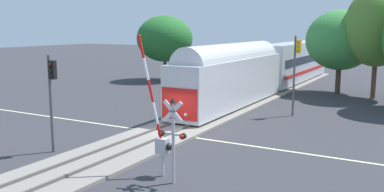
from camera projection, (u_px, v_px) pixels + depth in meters
name	position (u px, v px, depth m)	size (l,w,h in m)	color
ground_plane	(166.00, 134.00, 27.25)	(220.00, 220.00, 0.00)	#333338
road_centre_stripe	(166.00, 133.00, 27.25)	(44.00, 0.20, 0.01)	beige
railway_track	(166.00, 132.00, 27.23)	(4.40, 80.00, 0.32)	gray
commuter_train	(267.00, 67.00, 43.37)	(3.04, 38.12, 5.16)	silver
crossing_gate_near	(160.00, 133.00, 19.21)	(1.80, 0.40, 6.49)	#B7B7BC
crossing_signal_mast	(173.00, 132.00, 18.19)	(1.36, 0.44, 3.82)	#B2B2B7
traffic_signal_far_side	(296.00, 63.00, 31.94)	(0.53, 0.38, 6.16)	#4C4C51
traffic_signal_median	(52.00, 88.00, 22.59)	(0.53, 0.38, 5.36)	#4C4C51
elm_centre_background	(340.00, 40.00, 42.66)	(6.86, 6.86, 8.57)	#4C3828
pine_left_background	(165.00, 39.00, 53.55)	(7.12, 7.12, 8.27)	#4C3828
oak_far_right	(377.00, 27.00, 39.44)	(6.01, 6.01, 10.58)	brown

